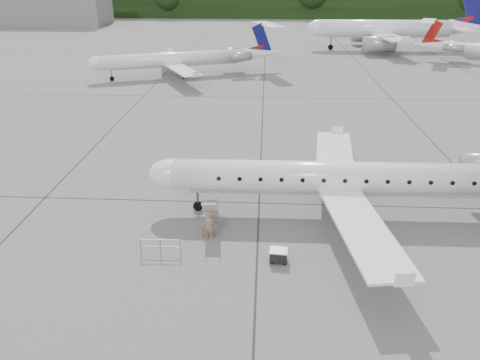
# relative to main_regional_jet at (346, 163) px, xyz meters

# --- Properties ---
(ground) EXTENTS (320.00, 320.00, 0.00)m
(ground) POSITION_rel_main_regional_jet_xyz_m (0.33, -3.15, -3.57)
(ground) COLOR slate
(ground) RESTS_ON ground
(treeline) EXTENTS (260.00, 4.00, 8.00)m
(treeline) POSITION_rel_main_regional_jet_xyz_m (0.33, 126.85, 0.43)
(treeline) COLOR black
(treeline) RESTS_ON ground
(terminal_building) EXTENTS (40.00, 14.00, 10.00)m
(terminal_building) POSITION_rel_main_regional_jet_xyz_m (-69.67, 106.85, 1.43)
(terminal_building) COLOR slate
(terminal_building) RESTS_ON ground
(main_regional_jet) EXTENTS (28.07, 20.33, 7.15)m
(main_regional_jet) POSITION_rel_main_regional_jet_xyz_m (0.00, 0.00, 0.00)
(main_regional_jet) COLOR white
(main_regional_jet) RESTS_ON ground
(airstair) EXTENTS (0.87, 2.34, 2.24)m
(airstair) POSITION_rel_main_regional_jet_xyz_m (-8.25, -2.29, -2.45)
(airstair) COLOR white
(airstair) RESTS_ON ground
(passenger) EXTENTS (0.77, 0.65, 1.79)m
(passenger) POSITION_rel_main_regional_jet_xyz_m (-8.24, -3.60, -2.68)
(passenger) COLOR #946B51
(passenger) RESTS_ON ground
(safety_railing) EXTENTS (2.20, 0.15, 1.00)m
(safety_railing) POSITION_rel_main_regional_jet_xyz_m (-10.72, -5.47, -3.07)
(safety_railing) COLOR gray
(safety_railing) RESTS_ON ground
(baggage_cart) EXTENTS (0.98, 0.82, 0.80)m
(baggage_cart) POSITION_rel_main_regional_jet_xyz_m (-4.21, -5.73, -3.18)
(baggage_cart) COLOR black
(baggage_cart) RESTS_ON ground
(bg_narrowbody) EXTENTS (31.31, 22.67, 11.17)m
(bg_narrowbody) POSITION_rel_main_regional_jet_xyz_m (17.10, 66.89, 2.01)
(bg_narrowbody) COLOR white
(bg_narrowbody) RESTS_ON ground
(bg_regional_left) EXTENTS (31.94, 27.56, 7.04)m
(bg_regional_left) POSITION_rel_main_regional_jet_xyz_m (-18.36, 40.75, -0.05)
(bg_regional_left) COLOR white
(bg_regional_left) RESTS_ON ground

